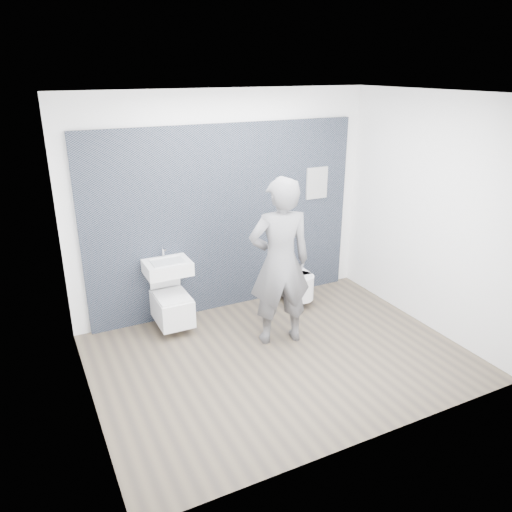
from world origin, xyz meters
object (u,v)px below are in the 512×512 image
toilet_rounded (296,284)px  visitor (280,263)px  washbasin (167,267)px  toilet_square (172,306)px

toilet_rounded → visitor: size_ratio=0.32×
washbasin → toilet_square: size_ratio=0.69×
toilet_rounded → washbasin: bearing=176.3°
toilet_square → washbasin: bearing=90.0°
toilet_square → toilet_rounded: bearing=-1.0°
toilet_square → visitor: size_ratio=0.40×
visitor → toilet_rounded: bearing=-119.8°
visitor → washbasin: bearing=-28.9°
washbasin → visitor: size_ratio=0.28×
washbasin → toilet_square: bearing=-90.0°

